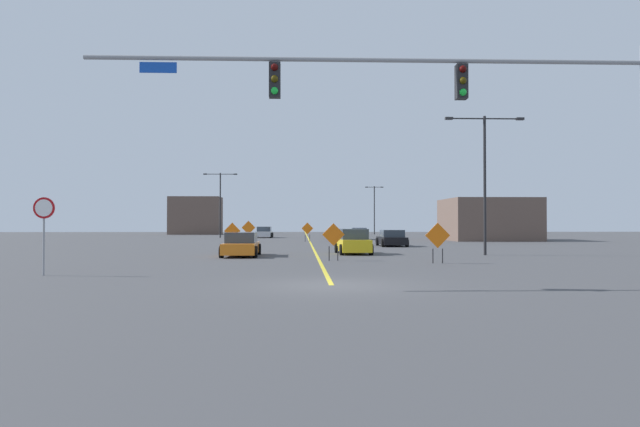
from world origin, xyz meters
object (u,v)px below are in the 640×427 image
(car_silver_far, at_px, (264,232))
(car_yellow_approaching, at_px, (353,242))
(street_lamp_near_left, at_px, (485,171))
(street_lamp_mid_left, at_px, (374,206))
(traffic_signal_assembly, at_px, (454,100))
(car_orange_passing, at_px, (241,245))
(car_black_near, at_px, (392,239))
(construction_sign_right_shoulder, at_px, (307,229))
(construction_sign_right_lane, at_px, (232,233))
(stop_sign, at_px, (44,220))
(construction_sign_median_near, at_px, (438,238))
(construction_sign_median_far, at_px, (333,237))
(car_blue_mid, at_px, (359,234))
(construction_sign_left_lane, at_px, (248,229))
(street_lamp_far_right, at_px, (220,199))

(car_silver_far, bearing_deg, car_yellow_approaching, -78.27)
(street_lamp_near_left, distance_m, street_lamp_mid_left, 58.02)
(traffic_signal_assembly, distance_m, car_yellow_approaching, 17.68)
(traffic_signal_assembly, relative_size, car_orange_passing, 3.77)
(street_lamp_mid_left, height_order, car_black_near, street_lamp_mid_left)
(construction_sign_right_shoulder, height_order, construction_sign_right_lane, construction_sign_right_shoulder)
(stop_sign, distance_m, construction_sign_median_near, 16.44)
(car_orange_passing, bearing_deg, construction_sign_median_far, -39.13)
(street_lamp_near_left, distance_m, construction_sign_median_far, 10.78)
(car_blue_mid, xyz_separation_m, car_black_near, (0.79, -17.73, -0.02))
(street_lamp_near_left, distance_m, construction_sign_right_lane, 16.13)
(construction_sign_median_far, distance_m, car_black_near, 17.82)
(stop_sign, height_order, construction_sign_median_near, stop_sign)
(stop_sign, bearing_deg, construction_sign_median_far, 34.82)
(construction_sign_right_shoulder, relative_size, construction_sign_left_lane, 0.92)
(street_lamp_mid_left, relative_size, construction_sign_median_near, 4.12)
(street_lamp_mid_left, bearing_deg, construction_sign_median_far, -99.32)
(construction_sign_right_lane, relative_size, construction_sign_median_near, 1.00)
(car_yellow_approaching, bearing_deg, car_blue_mid, 83.41)
(street_lamp_far_right, xyz_separation_m, car_yellow_approaching, (13.12, -36.68, -4.13))
(street_lamp_far_right, distance_m, construction_sign_left_lane, 16.41)
(construction_sign_right_lane, bearing_deg, car_orange_passing, -77.30)
(construction_sign_left_lane, bearing_deg, construction_sign_median_far, -76.27)
(construction_sign_right_shoulder, height_order, construction_sign_left_lane, construction_sign_left_lane)
(car_yellow_approaching, bearing_deg, street_lamp_mid_left, 81.23)
(car_black_near, bearing_deg, construction_sign_right_shoulder, 120.67)
(construction_sign_median_far, relative_size, construction_sign_left_lane, 0.90)
(street_lamp_near_left, xyz_separation_m, car_orange_passing, (-14.03, -0.47, -4.23))
(traffic_signal_assembly, bearing_deg, construction_sign_median_near, 79.43)
(construction_sign_median_near, height_order, car_blue_mid, construction_sign_median_near)
(street_lamp_near_left, bearing_deg, car_blue_mid, 97.97)
(stop_sign, bearing_deg, car_yellow_approaching, 47.51)
(street_lamp_mid_left, distance_m, car_blue_mid, 28.68)
(stop_sign, bearing_deg, construction_sign_right_lane, 73.82)
(construction_sign_left_lane, height_order, car_yellow_approaching, construction_sign_left_lane)
(construction_sign_right_shoulder, bearing_deg, construction_sign_median_near, -79.33)
(street_lamp_near_left, bearing_deg, construction_sign_right_lane, 164.12)
(construction_sign_right_shoulder, distance_m, car_orange_passing, 24.30)
(construction_sign_median_far, height_order, construction_sign_median_near, construction_sign_median_near)
(street_lamp_far_right, height_order, street_lamp_mid_left, street_lamp_far_right)
(construction_sign_left_lane, xyz_separation_m, car_yellow_approaching, (8.23, -21.42, -0.61))
(construction_sign_median_near, distance_m, car_blue_mid, 36.60)
(car_blue_mid, bearing_deg, construction_sign_right_lane, -112.86)
(car_yellow_approaching, relative_size, car_blue_mid, 0.95)
(stop_sign, xyz_separation_m, construction_sign_median_near, (15.47, 5.51, -0.77))
(construction_sign_right_lane, height_order, construction_sign_median_near, construction_sign_right_lane)
(construction_sign_right_shoulder, distance_m, car_black_near, 12.92)
(street_lamp_mid_left, bearing_deg, car_silver_far, -130.02)
(construction_sign_right_lane, xyz_separation_m, car_blue_mid, (10.89, 25.82, -0.57))
(car_yellow_approaching, bearing_deg, stop_sign, -132.49)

